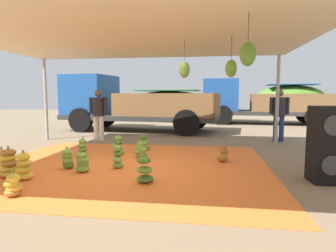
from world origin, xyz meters
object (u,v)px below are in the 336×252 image
at_px(banana_bunch_0, 144,143).
at_px(worker_0, 98,111).
at_px(banana_bunch_5, 118,157).
at_px(banana_bunch_2, 82,148).
at_px(banana_bunch_4, 24,167).
at_px(speaker_stack, 327,145).
at_px(banana_bunch_6, 9,164).
at_px(banana_bunch_8, 82,163).
at_px(banana_bunch_1, 118,146).
at_px(banana_bunch_11, 223,154).
at_px(banana_bunch_12, 141,150).
at_px(banana_bunch_9, 2,162).
at_px(banana_bunch_10, 13,186).
at_px(cargo_truck_far, 264,100).
at_px(banana_bunch_7, 68,159).
at_px(banana_bunch_13, 145,171).
at_px(cargo_truck_main, 134,103).
at_px(worker_1, 279,111).

bearing_deg(banana_bunch_0, worker_0, 141.70).
bearing_deg(banana_bunch_5, banana_bunch_2, 139.89).
height_order(banana_bunch_4, speaker_stack, speaker_stack).
relative_size(banana_bunch_6, banana_bunch_8, 1.29).
bearing_deg(banana_bunch_2, banana_bunch_1, 20.12).
xyz_separation_m(banana_bunch_11, speaker_stack, (1.70, -1.32, 0.47)).
bearing_deg(banana_bunch_12, banana_bunch_8, -119.37).
xyz_separation_m(banana_bunch_5, banana_bunch_9, (-2.10, -0.70, -0.01)).
xyz_separation_m(banana_bunch_1, banana_bunch_8, (-0.16, -1.75, -0.04)).
xyz_separation_m(banana_bunch_2, banana_bunch_10, (0.23, -2.93, -0.03)).
distance_m(banana_bunch_0, cargo_truck_far, 9.66).
xyz_separation_m(banana_bunch_0, banana_bunch_11, (2.10, -1.13, -0.01)).
distance_m(banana_bunch_6, cargo_truck_far, 13.13).
height_order(banana_bunch_8, banana_bunch_10, banana_bunch_8).
height_order(cargo_truck_far, speaker_stack, cargo_truck_far).
bearing_deg(cargo_truck_far, speaker_stack, -94.67).
relative_size(banana_bunch_4, banana_bunch_7, 1.18).
bearing_deg(banana_bunch_0, cargo_truck_far, 60.75).
distance_m(banana_bunch_0, banana_bunch_13, 3.02).
distance_m(banana_bunch_7, banana_bunch_8, 0.47).
relative_size(banana_bunch_11, speaker_stack, 0.32).
height_order(banana_bunch_0, cargo_truck_main, cargo_truck_main).
bearing_deg(banana_bunch_7, banana_bunch_9, -154.89).
bearing_deg(banana_bunch_5, banana_bunch_7, -169.66).
bearing_deg(cargo_truck_main, speaker_stack, -52.63).
height_order(banana_bunch_4, cargo_truck_main, cargo_truck_main).
xyz_separation_m(banana_bunch_1, banana_bunch_13, (1.20, -2.26, -0.02)).
relative_size(banana_bunch_8, banana_bunch_10, 1.09).
distance_m(worker_0, worker_1, 5.98).
height_order(banana_bunch_6, worker_0, worker_0).
bearing_deg(banana_bunch_2, banana_bunch_12, 1.25).
height_order(banana_bunch_1, banana_bunch_2, banana_bunch_1).
relative_size(banana_bunch_2, banana_bunch_7, 1.06).
height_order(banana_bunch_1, banana_bunch_5, banana_bunch_5).
height_order(banana_bunch_2, banana_bunch_13, banana_bunch_13).
xyz_separation_m(banana_bunch_1, banana_bunch_2, (-0.82, -0.30, -0.03)).
bearing_deg(banana_bunch_11, worker_0, 146.70).
xyz_separation_m(banana_bunch_8, banana_bunch_11, (2.79, 1.31, -0.00)).
xyz_separation_m(banana_bunch_1, banana_bunch_5, (0.43, -1.36, -0.00)).
bearing_deg(banana_bunch_1, banana_bunch_8, -95.36).
xyz_separation_m(banana_bunch_4, banana_bunch_11, (3.60, 1.96, -0.04)).
bearing_deg(banana_bunch_10, worker_1, 49.46).
height_order(banana_bunch_8, banana_bunch_13, banana_bunch_13).
bearing_deg(banana_bunch_12, banana_bunch_9, -142.67).
relative_size(banana_bunch_5, banana_bunch_13, 1.05).
distance_m(banana_bunch_7, worker_0, 3.88).
distance_m(banana_bunch_8, speaker_stack, 4.52).
relative_size(banana_bunch_2, speaker_stack, 0.36).
relative_size(banana_bunch_9, speaker_stack, 0.39).
relative_size(banana_bunch_2, banana_bunch_11, 1.13).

